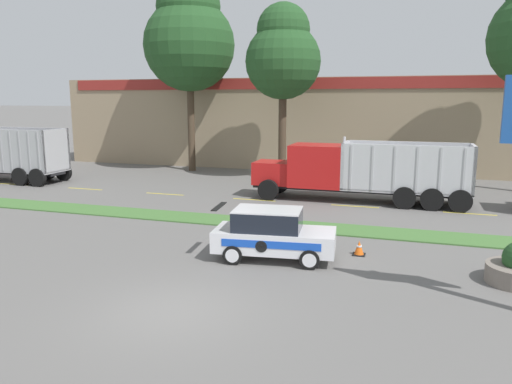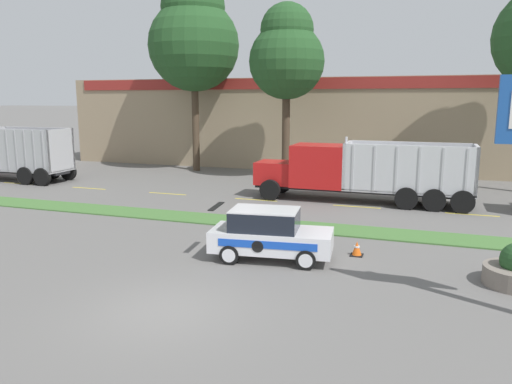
{
  "view_description": "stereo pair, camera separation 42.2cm",
  "coord_description": "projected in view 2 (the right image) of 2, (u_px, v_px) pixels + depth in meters",
  "views": [
    {
      "loc": [
        5.76,
        -10.8,
        5.4
      ],
      "look_at": [
        -0.81,
        9.63,
        1.36
      ],
      "focal_mm": 35.0,
      "sensor_mm": 36.0,
      "label": 1
    },
    {
      "loc": [
        6.17,
        -10.67,
        5.4
      ],
      "look_at": [
        -0.81,
        9.63,
        1.36
      ],
      "focal_mm": 35.0,
      "sensor_mm": 36.0,
      "label": 2
    }
  ],
  "objects": [
    {
      "name": "ground_plane",
      "position": [
        165.0,
        311.0,
        12.88
      ],
      "size": [
        600.0,
        600.0,
        0.0
      ],
      "primitive_type": "plane",
      "color": "slate"
    },
    {
      "name": "grass_verge",
      "position": [
        272.0,
        224.0,
        21.63
      ],
      "size": [
        120.0,
        1.83,
        0.06
      ],
      "primitive_type": "cube",
      "color": "#477538",
      "rests_on": "ground_plane"
    },
    {
      "name": "centre_line_1",
      "position": [
        19.0,
        183.0,
        32.15
      ],
      "size": [
        2.4,
        0.14,
        0.01
      ],
      "primitive_type": "cube",
      "color": "yellow",
      "rests_on": "ground_plane"
    },
    {
      "name": "centre_line_2",
      "position": [
        89.0,
        188.0,
        30.43
      ],
      "size": [
        2.4,
        0.14,
        0.01
      ],
      "primitive_type": "cube",
      "color": "yellow",
      "rests_on": "ground_plane"
    },
    {
      "name": "centre_line_3",
      "position": [
        167.0,
        194.0,
        28.7
      ],
      "size": [
        2.4,
        0.14,
        0.01
      ],
      "primitive_type": "cube",
      "color": "yellow",
      "rests_on": "ground_plane"
    },
    {
      "name": "centre_line_4",
      "position": [
        256.0,
        200.0,
        26.98
      ],
      "size": [
        2.4,
        0.14,
        0.01
      ],
      "primitive_type": "cube",
      "color": "yellow",
      "rests_on": "ground_plane"
    },
    {
      "name": "centre_line_5",
      "position": [
        357.0,
        207.0,
        25.25
      ],
      "size": [
        2.4,
        0.14,
        0.01
      ],
      "primitive_type": "cube",
      "color": "yellow",
      "rests_on": "ground_plane"
    },
    {
      "name": "centre_line_6",
      "position": [
        472.0,
        215.0,
        23.53
      ],
      "size": [
        2.4,
        0.14,
        0.01
      ],
      "primitive_type": "cube",
      "color": "yellow",
      "rests_on": "ground_plane"
    },
    {
      "name": "dump_truck_mid",
      "position": [
        343.0,
        172.0,
        26.45
      ],
      "size": [
        11.3,
        2.58,
        3.49
      ],
      "color": "black",
      "rests_on": "ground_plane"
    },
    {
      "name": "rally_car",
      "position": [
        269.0,
        234.0,
        16.89
      ],
      "size": [
        4.26,
        2.23,
        1.77
      ],
      "color": "white",
      "rests_on": "ground_plane"
    },
    {
      "name": "traffic_cone",
      "position": [
        357.0,
        249.0,
        17.37
      ],
      "size": [
        0.44,
        0.44,
        0.51
      ],
      "color": "black",
      "rests_on": "ground_plane"
    },
    {
      "name": "store_building_backdrop",
      "position": [
        302.0,
        121.0,
        42.84
      ],
      "size": [
        36.88,
        12.1,
        6.92
      ],
      "color": "#9E896B",
      "rests_on": "ground_plane"
    },
    {
      "name": "tree_behind_left",
      "position": [
        194.0,
        36.0,
        36.17
      ],
      "size": [
        6.62,
        6.62,
        14.16
      ],
      "color": "#473828",
      "rests_on": "ground_plane"
    },
    {
      "name": "tree_behind_right",
      "position": [
        287.0,
        54.0,
        32.23
      ],
      "size": [
        4.91,
        4.91,
        11.46
      ],
      "color": "#473828",
      "rests_on": "ground_plane"
    }
  ]
}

